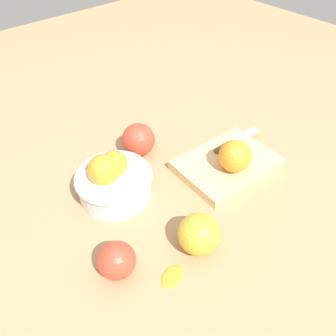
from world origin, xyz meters
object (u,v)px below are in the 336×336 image
(knife, at_px, (231,143))
(apple_back_center, at_px, (138,140))
(bowl, at_px, (113,180))
(apple_front_left_2, at_px, (199,234))
(cutting_board, at_px, (227,164))
(orange_on_board, at_px, (235,156))
(apple_front_left, at_px, (117,260))

(knife, relative_size, apple_back_center, 1.88)
(bowl, distance_m, apple_front_left_2, 0.23)
(cutting_board, distance_m, orange_on_board, 0.06)
(apple_front_left_2, xyz_separation_m, apple_back_center, (0.09, 0.30, 0.00))
(orange_on_board, distance_m, apple_front_left_2, 0.22)
(cutting_board, height_order, orange_on_board, orange_on_board)
(apple_front_left, height_order, apple_front_left_2, apple_front_left_2)
(bowl, height_order, cutting_board, bowl)
(knife, bearing_deg, orange_on_board, -135.48)
(knife, height_order, apple_front_left_2, apple_front_left_2)
(apple_front_left, bearing_deg, cutting_board, 9.20)
(apple_front_left, xyz_separation_m, apple_front_left_2, (0.15, -0.06, 0.01))
(cutting_board, xyz_separation_m, apple_front_left, (-0.36, -0.06, 0.02))
(bowl, bearing_deg, apple_back_center, 30.91)
(bowl, bearing_deg, knife, -13.19)
(apple_front_left_2, height_order, apple_back_center, apple_back_center)
(cutting_board, xyz_separation_m, apple_front_left_2, (-0.21, -0.12, 0.03))
(bowl, height_order, knife, bowl)
(bowl, xyz_separation_m, knife, (0.31, -0.07, -0.02))
(knife, distance_m, apple_front_left_2, 0.31)
(bowl, bearing_deg, orange_on_board, -29.11)
(bowl, height_order, orange_on_board, bowl)
(bowl, bearing_deg, cutting_board, -23.08)
(orange_on_board, relative_size, knife, 0.48)
(bowl, height_order, apple_front_left_2, bowl)
(bowl, xyz_separation_m, apple_front_left_2, (0.04, -0.22, -0.00))
(orange_on_board, xyz_separation_m, knife, (0.06, 0.06, -0.03))
(apple_front_left_2, bearing_deg, knife, 29.65)
(apple_front_left, relative_size, apple_back_center, 0.84)
(orange_on_board, height_order, apple_front_left_2, orange_on_board)
(orange_on_board, xyz_separation_m, apple_back_center, (-0.11, 0.21, -0.02))
(cutting_board, bearing_deg, apple_back_center, 123.78)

